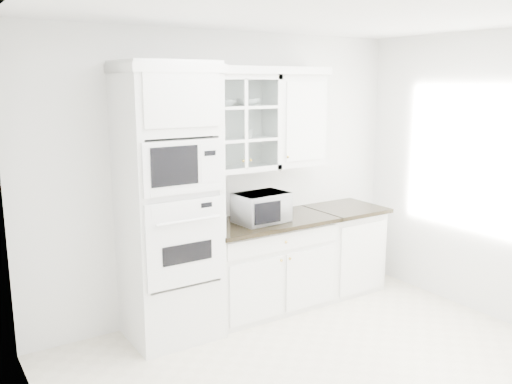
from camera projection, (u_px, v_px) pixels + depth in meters
ground at (342, 381)px, 4.10m from camera, size 4.00×3.50×0.01m
room_shell at (311, 142)px, 4.10m from camera, size 4.00×3.50×2.70m
oven_column at (169, 204)px, 4.63m from camera, size 0.76×0.68×2.40m
base_cabinet_run at (266, 264)px, 5.35m from camera, size 1.32×0.67×0.92m
extra_base_cabinet at (343, 247)px, 5.88m from camera, size 0.72×0.67×0.92m
upper_cabinet_glass at (237, 123)px, 5.05m from camera, size 0.80×0.33×0.90m
upper_cabinet_solid at (295, 120)px, 5.41m from camera, size 0.55×0.33×0.90m
crown_molding at (228, 70)px, 4.88m from camera, size 2.14×0.38×0.07m
countertop_microwave at (261, 207)px, 5.14m from camera, size 0.52×0.44×0.28m
bowl_a at (223, 103)px, 4.95m from camera, size 0.28×0.28×0.06m
bowl_b at (248, 102)px, 5.08m from camera, size 0.26×0.26×0.07m
cup_a at (219, 134)px, 4.95m from camera, size 0.12×0.12×0.09m
cup_b at (249, 133)px, 5.14m from camera, size 0.10×0.10×0.08m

